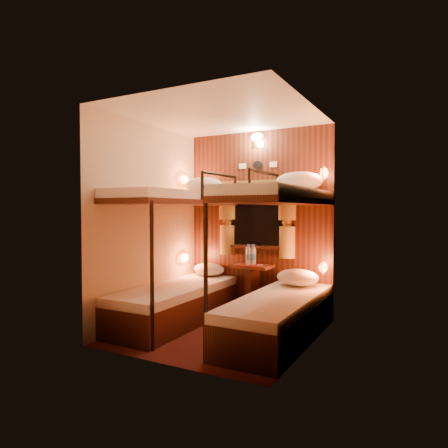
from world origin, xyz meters
The scene contains 22 objects.
floor centered at (0.00, 0.00, 0.00)m, with size 2.10×2.10×0.00m, color #3B1310.
ceiling centered at (0.00, 0.00, 2.40)m, with size 2.10×2.10×0.00m, color silver.
wall_back centered at (0.00, 1.05, 1.20)m, with size 2.40×2.40×0.00m, color #C6B293.
wall_front centered at (0.00, -1.05, 1.20)m, with size 2.40×2.40×0.00m, color #C6B293.
wall_left centered at (-1.00, 0.00, 1.20)m, with size 2.40×2.40×0.00m, color #C6B293.
wall_right centered at (1.00, 0.00, 1.20)m, with size 2.40×2.40×0.00m, color #C6B293.
back_panel centered at (0.00, 1.04, 1.20)m, with size 2.00×0.03×2.40m, color black.
bunk_left centered at (-0.65, 0.07, 0.56)m, with size 0.72×1.90×1.82m.
bunk_right centered at (0.65, 0.07, 0.56)m, with size 0.72×1.90×1.82m.
window centered at (0.00, 1.00, 1.18)m, with size 1.00×0.12×0.79m.
curtains centered at (0.00, 0.97, 1.26)m, with size 1.10×0.22×1.00m.
back_fixtures centered at (0.00, 1.00, 2.25)m, with size 0.54×0.09×0.48m.
reading_lamps centered at (0.00, 0.70, 1.24)m, with size 2.00×0.20×1.25m.
table centered at (0.00, 0.85, 0.41)m, with size 0.50×0.34×0.66m.
bottle_left centered at (0.01, 0.86, 0.76)m, with size 0.08×0.08×0.26m.
bottle_right centered at (-0.05, 0.84, 0.76)m, with size 0.08×0.08×0.26m.
sachet_a centered at (0.11, 0.85, 0.65)m, with size 0.08×0.06×0.01m, color silver.
sachet_b centered at (0.06, 0.91, 0.65)m, with size 0.07×0.05×0.00m, color silver.
pillow_lower_left centered at (-0.65, 0.85, 0.54)m, with size 0.45×0.32×0.18m, color silver.
pillow_lower_right centered at (0.65, 0.72, 0.56)m, with size 0.51×0.36×0.20m, color silver.
pillow_upper_left centered at (-0.65, 0.71, 1.69)m, with size 0.53×0.38×0.21m, color silver.
pillow_upper_right centered at (0.65, 0.75, 1.70)m, with size 0.58×0.41×0.23m, color silver.
Camera 1 is at (2.10, -3.86, 1.36)m, focal length 32.00 mm.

